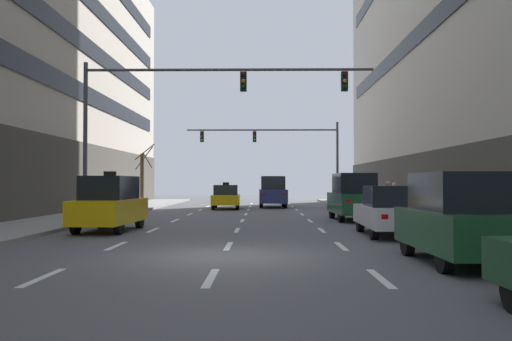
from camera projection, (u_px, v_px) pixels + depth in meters
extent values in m
plane|color=#515156|center=(223.00, 256.00, 12.95)|extent=(120.00, 120.00, 0.00)
cube|color=silver|center=(43.00, 277.00, 9.99)|extent=(0.16, 2.00, 0.01)
cube|color=silver|center=(116.00, 246.00, 14.99)|extent=(0.16, 2.00, 0.01)
cube|color=silver|center=(153.00, 230.00, 19.99)|extent=(0.16, 2.00, 0.01)
cube|color=silver|center=(175.00, 220.00, 24.99)|extent=(0.16, 2.00, 0.01)
cube|color=silver|center=(190.00, 214.00, 29.99)|extent=(0.16, 2.00, 0.01)
cube|color=silver|center=(200.00, 210.00, 34.98)|extent=(0.16, 2.00, 0.01)
cube|color=silver|center=(208.00, 206.00, 39.98)|extent=(0.16, 2.00, 0.01)
cube|color=silver|center=(214.00, 204.00, 44.98)|extent=(0.16, 2.00, 0.01)
cube|color=silver|center=(211.00, 278.00, 9.95)|extent=(0.16, 2.00, 0.01)
cube|color=silver|center=(228.00, 246.00, 14.95)|extent=(0.16, 2.00, 0.01)
cube|color=silver|center=(237.00, 230.00, 19.95)|extent=(0.16, 2.00, 0.01)
cube|color=silver|center=(242.00, 221.00, 24.94)|extent=(0.16, 2.00, 0.01)
cube|color=silver|center=(246.00, 214.00, 29.94)|extent=(0.16, 2.00, 0.01)
cube|color=silver|center=(248.00, 210.00, 34.94)|extent=(0.16, 2.00, 0.01)
cube|color=silver|center=(250.00, 206.00, 39.94)|extent=(0.16, 2.00, 0.01)
cube|color=silver|center=(252.00, 204.00, 44.94)|extent=(0.16, 2.00, 0.01)
cube|color=silver|center=(380.00, 278.00, 9.91)|extent=(0.16, 2.00, 0.01)
cube|color=silver|center=(341.00, 246.00, 14.90)|extent=(0.16, 2.00, 0.01)
cube|color=silver|center=(322.00, 230.00, 19.90)|extent=(0.16, 2.00, 0.01)
cube|color=silver|center=(310.00, 221.00, 24.90)|extent=(0.16, 2.00, 0.01)
cube|color=silver|center=(302.00, 214.00, 29.90)|extent=(0.16, 2.00, 0.01)
cube|color=silver|center=(296.00, 210.00, 34.90)|extent=(0.16, 2.00, 0.01)
cube|color=silver|center=(292.00, 206.00, 39.90)|extent=(0.16, 2.00, 0.01)
cube|color=silver|center=(289.00, 204.00, 44.89)|extent=(0.16, 2.00, 0.01)
cylinder|color=black|center=(216.00, 203.00, 37.32)|extent=(0.24, 0.66, 0.65)
cylinder|color=black|center=(238.00, 203.00, 37.35)|extent=(0.24, 0.66, 0.65)
cylinder|color=black|center=(213.00, 205.00, 34.65)|extent=(0.24, 0.66, 0.65)
cylinder|color=black|center=(237.00, 205.00, 34.68)|extent=(0.24, 0.66, 0.65)
cube|color=yellow|center=(226.00, 199.00, 36.00)|extent=(1.96, 4.41, 0.63)
cube|color=black|center=(226.00, 190.00, 35.82)|extent=(1.64, 1.93, 0.67)
cube|color=white|center=(218.00, 197.00, 38.13)|extent=(0.20, 0.09, 0.14)
cube|color=red|center=(215.00, 199.00, 33.86)|extent=(0.20, 0.09, 0.14)
cube|color=white|center=(236.00, 197.00, 38.15)|extent=(0.20, 0.09, 0.14)
cube|color=red|center=(235.00, 199.00, 33.89)|extent=(0.20, 0.09, 0.14)
cube|color=black|center=(226.00, 184.00, 35.83)|extent=(0.44, 0.21, 0.18)
cylinder|color=black|center=(261.00, 202.00, 39.84)|extent=(0.24, 0.70, 0.70)
cylinder|color=black|center=(283.00, 202.00, 39.84)|extent=(0.24, 0.70, 0.70)
cylinder|color=black|center=(261.00, 203.00, 36.99)|extent=(0.24, 0.70, 0.70)
cylinder|color=black|center=(285.00, 203.00, 36.99)|extent=(0.24, 0.70, 0.70)
cube|color=navy|center=(273.00, 196.00, 38.43)|extent=(2.01, 4.67, 0.95)
cube|color=black|center=(273.00, 183.00, 38.45)|extent=(1.73, 2.77, 0.95)
cube|color=white|center=(263.00, 193.00, 40.71)|extent=(0.21, 0.09, 0.15)
cube|color=red|center=(264.00, 194.00, 36.15)|extent=(0.21, 0.09, 0.15)
cube|color=white|center=(281.00, 193.00, 40.71)|extent=(0.21, 0.09, 0.15)
cube|color=red|center=(284.00, 194.00, 36.15)|extent=(0.21, 0.09, 0.15)
cylinder|color=black|center=(102.00, 220.00, 20.92)|extent=(0.24, 0.64, 0.63)
cylinder|color=black|center=(140.00, 220.00, 20.83)|extent=(0.24, 0.64, 0.63)
cylinder|color=black|center=(76.00, 225.00, 18.35)|extent=(0.24, 0.64, 0.63)
cylinder|color=black|center=(119.00, 225.00, 18.26)|extent=(0.24, 0.64, 0.63)
cube|color=yellow|center=(110.00, 211.00, 19.60)|extent=(1.95, 4.28, 0.86)
cube|color=black|center=(110.00, 188.00, 19.62)|extent=(1.64, 2.55, 0.86)
cube|color=white|center=(112.00, 204.00, 21.70)|extent=(0.19, 0.09, 0.13)
cube|color=red|center=(71.00, 210.00, 17.59)|extent=(0.19, 0.09, 0.13)
cube|color=white|center=(141.00, 205.00, 21.63)|extent=(0.19, 0.09, 0.13)
cube|color=red|center=(107.00, 210.00, 17.51)|extent=(0.19, 0.09, 0.13)
cube|color=black|center=(110.00, 174.00, 19.63)|extent=(0.43, 0.21, 0.17)
cube|color=white|center=(501.00, 250.00, 8.04)|extent=(0.20, 0.09, 0.14)
cylinder|color=black|center=(407.00, 243.00, 13.01)|extent=(0.22, 0.63, 0.62)
cylinder|color=black|center=(469.00, 243.00, 13.01)|extent=(0.22, 0.63, 0.62)
cylinder|color=black|center=(444.00, 257.00, 10.46)|extent=(0.22, 0.63, 0.62)
cube|color=#1E512D|center=(458.00, 230.00, 11.74)|extent=(1.79, 4.19, 0.85)
cube|color=black|center=(458.00, 192.00, 11.76)|extent=(1.54, 2.48, 0.85)
cube|color=white|center=(405.00, 217.00, 13.79)|extent=(0.19, 0.08, 0.13)
cube|color=red|center=(467.00, 232.00, 9.71)|extent=(0.19, 0.08, 0.13)
cube|color=white|center=(452.00, 217.00, 13.79)|extent=(0.19, 0.08, 0.13)
cylinder|color=black|center=(360.00, 222.00, 19.32)|extent=(0.24, 0.68, 0.67)
cylinder|color=black|center=(405.00, 223.00, 19.26)|extent=(0.24, 0.68, 0.67)
cylinder|color=black|center=(374.00, 229.00, 16.57)|extent=(0.24, 0.68, 0.67)
cylinder|color=black|center=(427.00, 229.00, 16.51)|extent=(0.24, 0.68, 0.67)
cube|color=white|center=(391.00, 216.00, 17.92)|extent=(1.99, 4.53, 0.65)
cube|color=black|center=(392.00, 196.00, 17.73)|extent=(1.68, 1.98, 0.69)
cube|color=white|center=(361.00, 209.00, 20.15)|extent=(0.21, 0.09, 0.14)
cube|color=red|center=(385.00, 217.00, 15.75)|extent=(0.21, 0.09, 0.14)
cube|color=white|center=(396.00, 209.00, 20.10)|extent=(0.21, 0.09, 0.14)
cube|color=red|center=(429.00, 217.00, 15.70)|extent=(0.21, 0.09, 0.14)
cylinder|color=black|center=(332.00, 211.00, 26.64)|extent=(0.24, 0.70, 0.69)
cylinder|color=black|center=(365.00, 211.00, 26.65)|extent=(0.24, 0.70, 0.69)
cylinder|color=black|center=(341.00, 215.00, 23.81)|extent=(0.24, 0.70, 0.69)
cylinder|color=black|center=(378.00, 215.00, 23.82)|extent=(0.24, 0.70, 0.69)
cube|color=#1E512D|center=(354.00, 203.00, 25.24)|extent=(2.01, 4.65, 0.94)
cube|color=black|center=(354.00, 183.00, 25.26)|extent=(1.72, 2.75, 0.94)
cube|color=white|center=(333.00, 198.00, 27.51)|extent=(0.21, 0.09, 0.15)
cube|color=red|center=(348.00, 201.00, 22.97)|extent=(0.21, 0.09, 0.15)
cube|color=white|center=(359.00, 198.00, 27.51)|extent=(0.21, 0.09, 0.15)
cube|color=red|center=(379.00, 201.00, 22.98)|extent=(0.21, 0.09, 0.15)
cylinder|color=#4C4C51|center=(85.00, 141.00, 23.02)|extent=(0.18, 0.18, 6.89)
cylinder|color=#4C4C51|center=(229.00, 70.00, 23.00)|extent=(12.50, 0.12, 0.12)
cube|color=black|center=(243.00, 82.00, 22.98)|extent=(0.28, 0.24, 0.84)
sphere|color=#4B0704|center=(243.00, 75.00, 22.85)|extent=(0.17, 0.17, 0.17)
sphere|color=orange|center=(243.00, 81.00, 22.84)|extent=(0.17, 0.17, 0.17)
sphere|color=#073E10|center=(243.00, 87.00, 22.84)|extent=(0.17, 0.17, 0.17)
cube|color=black|center=(344.00, 81.00, 22.92)|extent=(0.28, 0.24, 0.84)
sphere|color=#4B0704|center=(345.00, 75.00, 22.79)|extent=(0.17, 0.17, 0.17)
sphere|color=orange|center=(345.00, 81.00, 22.78)|extent=(0.17, 0.17, 0.17)
sphere|color=#073E10|center=(345.00, 87.00, 22.78)|extent=(0.17, 0.17, 0.17)
cylinder|color=#4C4C51|center=(337.00, 163.00, 41.16)|extent=(0.18, 0.18, 6.37)
cylinder|color=#4C4C51|center=(262.00, 130.00, 41.30)|extent=(11.71, 0.12, 0.12)
cube|color=black|center=(255.00, 137.00, 41.29)|extent=(0.28, 0.24, 0.84)
sphere|color=#4B0704|center=(255.00, 133.00, 41.16)|extent=(0.17, 0.17, 0.17)
sphere|color=#523505|center=(255.00, 136.00, 41.15)|extent=(0.17, 0.17, 0.17)
sphere|color=green|center=(255.00, 140.00, 41.15)|extent=(0.17, 0.17, 0.17)
cube|color=black|center=(202.00, 137.00, 41.35)|extent=(0.28, 0.24, 0.84)
sphere|color=#4B0704|center=(202.00, 133.00, 41.21)|extent=(0.17, 0.17, 0.17)
sphere|color=#523505|center=(202.00, 137.00, 41.21)|extent=(0.17, 0.17, 0.17)
sphere|color=green|center=(202.00, 140.00, 41.20)|extent=(0.17, 0.17, 0.17)
cylinder|color=#4C3823|center=(142.00, 179.00, 38.50)|extent=(0.28, 0.28, 3.75)
cylinder|color=#42301E|center=(144.00, 158.00, 39.17)|extent=(1.32, 0.09, 1.73)
cylinder|color=#42301E|center=(145.00, 152.00, 39.27)|extent=(1.49, 0.09, 1.21)
cylinder|color=#42301E|center=(147.00, 160.00, 38.30)|extent=(0.53, 0.95, 1.11)
cylinder|color=brown|center=(395.00, 204.00, 30.53)|extent=(0.13, 0.13, 0.84)
cylinder|color=brown|center=(393.00, 204.00, 30.45)|extent=(0.13, 0.13, 0.84)
cube|color=maroon|center=(394.00, 191.00, 30.51)|extent=(0.39, 0.35, 0.60)
sphere|color=beige|center=(394.00, 184.00, 30.52)|extent=(0.22, 0.22, 0.22)
cylinder|color=maroon|center=(397.00, 191.00, 30.62)|extent=(0.09, 0.09, 0.54)
cylinder|color=maroon|center=(391.00, 191.00, 30.40)|extent=(0.09, 0.09, 0.54)
cylinder|color=#383D59|center=(387.00, 207.00, 26.03)|extent=(0.13, 0.13, 0.87)
cylinder|color=#383D59|center=(390.00, 207.00, 25.89)|extent=(0.13, 0.13, 0.87)
cube|color=navy|center=(388.00, 192.00, 25.97)|extent=(0.37, 0.39, 0.62)
sphere|color=#D8AD84|center=(388.00, 184.00, 25.98)|extent=(0.23, 0.23, 0.23)
cylinder|color=navy|center=(384.00, 191.00, 26.15)|extent=(0.09, 0.09, 0.56)
cylinder|color=navy|center=(392.00, 192.00, 25.80)|extent=(0.09, 0.09, 0.56)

